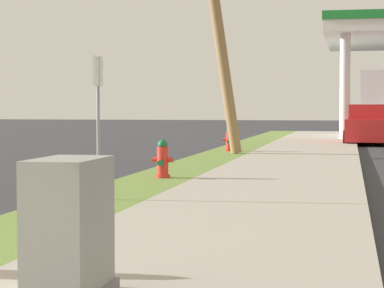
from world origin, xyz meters
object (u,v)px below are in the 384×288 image
at_px(truck_white_at_forecourt, 382,107).
at_px(utility_cabinet, 69,235).
at_px(fire_hydrant_second, 163,161).
at_px(street_sign_post, 98,97).
at_px(fire_hydrant_third, 229,141).
at_px(car_red_by_near_pump, 370,126).

bearing_deg(truck_white_at_forecourt, utility_cabinet, -96.06).
bearing_deg(utility_cabinet, fire_hydrant_second, 99.67).
distance_m(fire_hydrant_second, truck_white_at_forecourt, 23.69).
bearing_deg(street_sign_post, utility_cabinet, -73.57).
relative_size(fire_hydrant_third, truck_white_at_forecourt, 0.12).
relative_size(street_sign_post, truck_white_at_forecourt, 0.33).
height_order(fire_hydrant_third, car_red_by_near_pump, car_red_by_near_pump).
relative_size(fire_hydrant_second, fire_hydrant_third, 1.00).
relative_size(fire_hydrant_third, utility_cabinet, 0.74).
xyz_separation_m(fire_hydrant_third, truck_white_at_forecourt, (5.12, 14.03, 1.04)).
xyz_separation_m(fire_hydrant_third, street_sign_post, (-0.00, -12.68, 1.19)).
bearing_deg(utility_cabinet, car_red_by_near_pump, 83.99).
distance_m(utility_cabinet, car_red_by_near_pump, 26.18).
bearing_deg(street_sign_post, fire_hydrant_second, 88.38).
xyz_separation_m(utility_cabinet, street_sign_post, (-1.68, 5.71, 1.05)).
xyz_separation_m(fire_hydrant_second, car_red_by_near_pump, (4.33, 16.74, 0.28)).
xyz_separation_m(fire_hydrant_third, car_red_by_near_pump, (4.42, 7.65, 0.28)).
distance_m(fire_hydrant_third, truck_white_at_forecourt, 14.98).
bearing_deg(fire_hydrant_third, utility_cabinet, -84.78).
distance_m(fire_hydrant_second, street_sign_post, 3.78).
distance_m(street_sign_post, truck_white_at_forecourt, 27.20).
xyz_separation_m(street_sign_post, car_red_by_near_pump, (4.43, 20.32, -0.91)).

